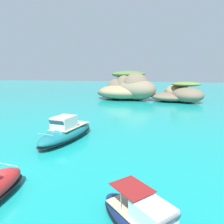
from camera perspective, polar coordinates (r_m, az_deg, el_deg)
islet_large at (r=67.37m, az=4.24°, el=6.45°), size 23.38×18.62×9.14m
islet_small at (r=65.89m, az=18.12°, el=4.84°), size 18.38×18.79×5.82m
motorboat_teal at (r=26.60m, az=-12.46°, el=-5.34°), size 3.66×10.62×3.08m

